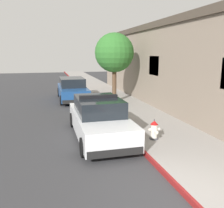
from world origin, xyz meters
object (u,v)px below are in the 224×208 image
object	(u,v)px
fire_hydrant	(154,130)
street_tree	(114,53)
police_cruiser	(99,119)
parked_car_silver_ahead	(72,89)

from	to	relation	value
fire_hydrant	street_tree	xyz separation A→B (m)	(0.48, 7.32, 2.78)
street_tree	police_cruiser	bearing A→B (deg)	-110.45
police_cruiser	parked_car_silver_ahead	xyz separation A→B (m)	(-0.20, 8.36, -0.00)
parked_car_silver_ahead	fire_hydrant	size ratio (longest dim) A/B	6.37
parked_car_silver_ahead	street_tree	bearing A→B (deg)	-41.47
parked_car_silver_ahead	fire_hydrant	bearing A→B (deg)	-78.05
parked_car_silver_ahead	fire_hydrant	distance (m)	9.74
police_cruiser	fire_hydrant	xyz separation A→B (m)	(1.82, -1.17, -0.24)
fire_hydrant	parked_car_silver_ahead	bearing A→B (deg)	101.95
police_cruiser	street_tree	world-z (taller)	street_tree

